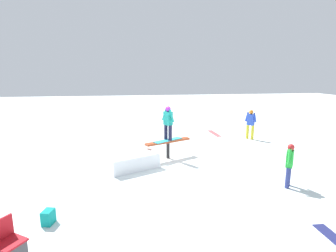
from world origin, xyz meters
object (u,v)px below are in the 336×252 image
bystander_green (289,163)px  loose_snowboard_coral (214,133)px  rail_feature (168,143)px  main_rider_on_rail (168,123)px  bystander_blue (251,123)px  folding_chair (8,244)px  backpack_on_snow (48,217)px

bystander_green → loose_snowboard_coral: (0.02, 7.22, -0.75)m
rail_feature → bystander_green: (3.25, -3.24, 0.14)m
loose_snowboard_coral → main_rider_on_rail: bearing=138.1°
rail_feature → main_rider_on_rail: size_ratio=1.39×
rail_feature → bystander_green: 4.59m
rail_feature → bystander_green: bearing=-69.3°
rail_feature → loose_snowboard_coral: (3.28, 3.98, -0.62)m
bystander_blue → bystander_green: bearing=122.2°
rail_feature → folding_chair: 6.73m
bystander_blue → loose_snowboard_coral: bearing=1.5°
bystander_blue → loose_snowboard_coral: bystander_blue is taller
bystander_blue → folding_chair: size_ratio=1.77×
loose_snowboard_coral → backpack_on_snow: size_ratio=4.56×
backpack_on_snow → bystander_blue: bearing=144.1°
bystander_green → rail_feature: bearing=-96.2°
bystander_green → main_rider_on_rail: bearing=-96.2°
bystander_blue → backpack_on_snow: size_ratio=4.57×
backpack_on_snow → folding_chair: bearing=0.8°
rail_feature → loose_snowboard_coral: size_ratio=1.26×
bystander_green → folding_chair: bystander_green is taller
folding_chair → backpack_on_snow: (0.31, 1.28, -0.24)m
bystander_green → bystander_blue: bearing=-155.9°
rail_feature → folding_chair: size_ratio=2.22×
main_rider_on_rail → loose_snowboard_coral: main_rider_on_rail is taller
bystander_green → folding_chair: 7.40m
bystander_green → backpack_on_snow: 6.81m
folding_chair → rail_feature: bearing=-0.3°
bystander_blue → rail_feature: bearing=74.6°
rail_feature → loose_snowboard_coral: 5.19m
bystander_blue → folding_chair: bystander_blue is taller
rail_feature → bystander_green: bystander_green is taller
folding_chair → backpack_on_snow: size_ratio=2.59×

